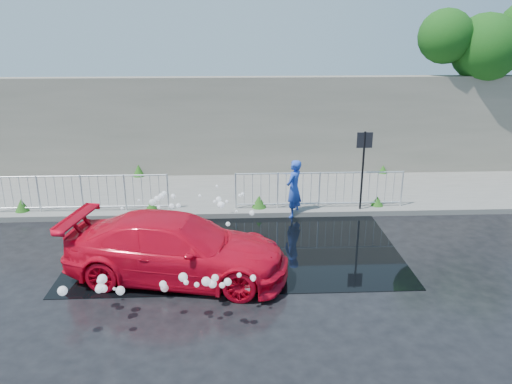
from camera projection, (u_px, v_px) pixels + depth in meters
ground at (216, 263)px, 11.80m from camera, size 90.00×90.00×0.00m
pavement at (220, 193)px, 16.51m from camera, size 30.00×4.00×0.15m
curb at (219, 215)px, 14.62m from camera, size 30.00×0.25×0.16m
retaining_wall at (221, 126)px, 18.02m from camera, size 30.00×0.60×3.50m
puddle at (237, 245)px, 12.77m from camera, size 8.00×5.00×0.01m
sign_post at (363, 158)px, 14.38m from camera, size 0.45×0.06×2.50m
tree at (491, 41)px, 17.73m from camera, size 5.05×2.45×6.29m
railing_left at (82, 192)px, 14.56m from camera, size 5.05×0.05×1.10m
railing_right at (319, 188)px, 14.87m from camera, size 5.05×0.05×1.10m
weeds at (203, 190)px, 16.01m from camera, size 12.17×3.93×0.43m
water_spray at (175, 240)px, 11.36m from camera, size 3.62×5.74×1.02m
red_car at (177, 248)px, 10.93m from camera, size 5.17×2.86×1.42m
person at (294, 189)px, 14.47m from camera, size 0.69×0.75×1.71m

